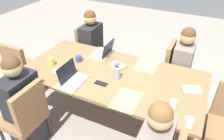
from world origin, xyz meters
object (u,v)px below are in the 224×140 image
at_px(book_red_cover, 118,66).
at_px(phone_silver, 59,70).
at_px(person_far_left_far, 92,49).
at_px(laptop_near_right_near, 72,78).
at_px(chair_near_right_near, 26,115).
at_px(chair_head_left_right_far, 23,67).
at_px(coffee_mug_near_right, 173,104).
at_px(coffee_mug_centre_left, 51,62).
at_px(chair_far_left_far, 90,48).
at_px(phone_black, 101,83).
at_px(person_far_left_mid, 181,71).
at_px(book_blue_cover, 192,90).
at_px(dining_table, 112,78).
at_px(coffee_mug_near_left, 79,58).
at_px(laptop_far_left_far, 104,52).
at_px(chair_far_left_mid, 176,70).
at_px(coffee_mug_centre_right, 189,122).
at_px(person_near_right_near, 24,107).
at_px(flower_vase, 117,70).

xyz_separation_m(book_red_cover, phone_silver, (-0.63, -0.40, -0.01)).
bearing_deg(person_far_left_far, phone_silver, -82.19).
bearing_deg(laptop_near_right_near, chair_near_right_near, -125.08).
bearing_deg(laptop_near_right_near, chair_head_left_right_far, 167.22).
xyz_separation_m(coffee_mug_near_right, coffee_mug_centre_left, (-1.59, 0.12, 0.00)).
bearing_deg(chair_far_left_far, phone_black, -53.57).
bearing_deg(phone_black, laptop_near_right_near, 18.51).
bearing_deg(coffee_mug_near_right, laptop_near_right_near, -177.01).
bearing_deg(phone_black, chair_far_left_far, -52.45).
bearing_deg(chair_far_left_far, chair_near_right_near, -84.32).
bearing_deg(chair_head_left_right_far, chair_far_left_far, 58.26).
bearing_deg(phone_silver, chair_far_left_far, 49.16).
xyz_separation_m(person_far_left_mid, book_blue_cover, (0.21, -0.71, 0.24)).
relative_size(dining_table, chair_near_right_near, 2.46).
bearing_deg(phone_silver, coffee_mug_near_left, 19.41).
bearing_deg(phone_black, person_far_left_far, -53.53).
xyz_separation_m(chair_head_left_right_far, coffee_mug_near_left, (0.92, 0.17, 0.29)).
bearing_deg(laptop_near_right_near, phone_silver, 158.45).
bearing_deg(book_blue_cover, chair_far_left_far, 135.22).
bearing_deg(laptop_far_left_far, book_red_cover, -33.55).
distance_m(chair_far_left_mid, coffee_mug_near_right, 1.16).
bearing_deg(dining_table, coffee_mug_centre_right, -24.93).
relative_size(person_near_right_near, book_blue_cover, 5.97).
height_order(coffee_mug_centre_right, phone_silver, coffee_mug_centre_right).
height_order(person_far_left_far, book_red_cover, person_far_left_far).
relative_size(coffee_mug_near_left, coffee_mug_near_right, 0.89).
height_order(dining_table, flower_vase, flower_vase).
bearing_deg(book_blue_cover, coffee_mug_centre_left, 167.27).
relative_size(person_near_right_near, chair_head_left_right_far, 1.33).
bearing_deg(laptop_near_right_near, flower_vase, 31.57).
bearing_deg(coffee_mug_centre_left, phone_silver, -21.85).
relative_size(dining_table, book_blue_cover, 11.09).
bearing_deg(flower_vase, chair_near_right_near, -136.05).
distance_m(chair_far_left_mid, coffee_mug_centre_left, 1.78).
distance_m(person_far_left_mid, chair_near_right_near, 2.12).
bearing_deg(coffee_mug_centre_left, flower_vase, 5.99).
bearing_deg(book_blue_cover, phone_black, 177.46).
height_order(coffee_mug_centre_right, phone_black, coffee_mug_centre_right).
distance_m(chair_far_left_far, chair_head_left_right_far, 1.14).
distance_m(chair_head_left_right_far, book_blue_cover, 2.40).
distance_m(person_far_left_far, person_near_right_near, 1.58).
bearing_deg(dining_table, chair_far_left_far, 134.17).
bearing_deg(person_far_left_mid, dining_table, -133.22).
distance_m(chair_head_left_right_far, laptop_far_left_far, 1.27).
height_order(person_far_left_mid, phone_silver, person_far_left_mid).
xyz_separation_m(coffee_mug_near_left, phone_black, (0.50, -0.32, -0.04)).
height_order(person_near_right_near, flower_vase, person_near_right_near).
bearing_deg(chair_far_left_far, coffee_mug_centre_left, -86.95).
distance_m(book_red_cover, book_blue_cover, 0.94).
bearing_deg(chair_far_left_far, dining_table, -45.83).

